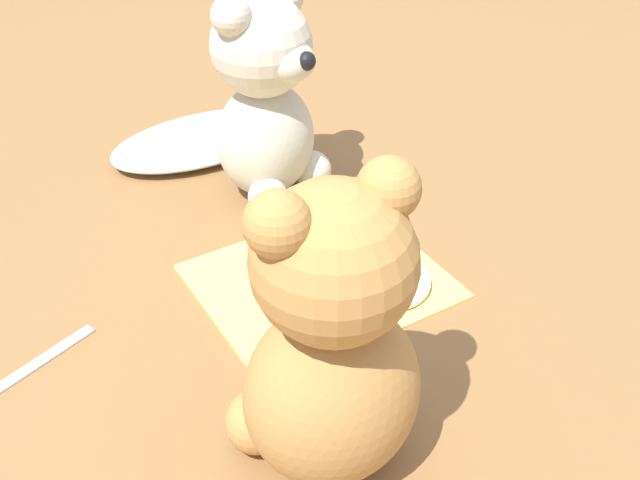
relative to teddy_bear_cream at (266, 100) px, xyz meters
The scene contains 9 objects.
ground_plane 0.23m from the teddy_bear_cream, 102.37° to the right, with size 4.00×4.00×0.00m, color olive.
knitted_placemat 0.23m from the teddy_bear_cream, 102.37° to the right, with size 0.25×0.21×0.01m, color #E0D166.
tulle_cloth 0.18m from the teddy_bear_cream, 101.23° to the left, with size 0.26×0.14×0.03m, color silver.
teddy_bear_cream is the anchor object (origin of this frame).
teddy_bear_tan 0.41m from the teddy_bear_cream, 111.56° to the right, with size 0.14×0.14×0.27m.
cupcake_near_cream_bear 0.16m from the teddy_bear_cream, 89.52° to the right, with size 0.06×0.06×0.07m.
saucer_plate 0.26m from the teddy_bear_cream, 86.53° to the right, with size 0.09×0.09×0.01m, color silver.
cupcake_near_tan_bear 0.25m from the teddy_bear_cream, 86.53° to the right, with size 0.05×0.05×0.07m.
teaspoon 0.39m from the teddy_bear_cream, 155.04° to the right, with size 0.13×0.01×0.01m, color silver.
Camera 1 is at (-0.32, -0.53, 0.51)m, focal length 42.00 mm.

